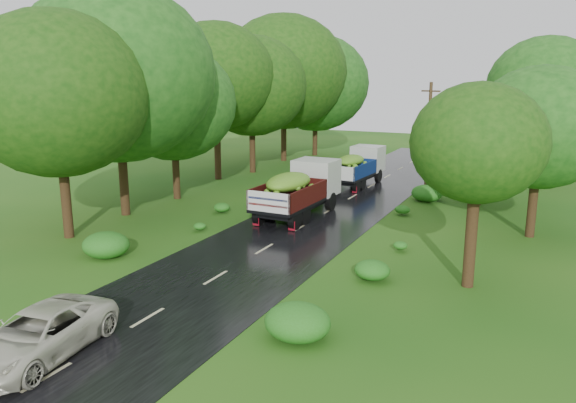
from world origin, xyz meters
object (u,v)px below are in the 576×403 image
Objects in this scene: car at (38,334)px; utility_pole at (428,140)px; truck_far at (358,165)px; truck_near at (301,187)px.

car is 0.66× the size of utility_pole.
car is (-0.05, -27.18, -0.77)m from truck_far.
truck_near is 9.20m from utility_pole.
truck_far is at bearing 83.38° from car.
truck_far is (0.06, 9.64, -0.16)m from truck_near.
utility_pole is at bearing -21.23° from truck_far.
truck_near is 17.57m from car.
utility_pole is (5.29, 7.24, 2.08)m from truck_near.
truck_near reaches higher than truck_far.
car is at bearing -88.37° from truck_near.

